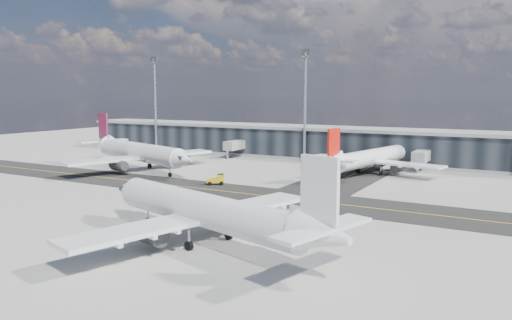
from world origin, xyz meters
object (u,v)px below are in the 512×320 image
object	(u,v)px
airliner_redtail	(371,158)
baggage_tug	(217,179)
airliner_af	(138,152)
service_van	(383,166)
airliner_near	(207,211)

from	to	relation	value
airliner_redtail	baggage_tug	xyz separation A→B (m)	(-22.21, -27.42, -2.54)
airliner_redtail	baggage_tug	size ratio (longest dim) A/B	9.94
airliner_af	airliner_redtail	size ratio (longest dim) A/B	1.14
airliner_redtail	service_van	bearing A→B (deg)	96.12
airliner_af	airliner_near	world-z (taller)	airliner_af
airliner_af	baggage_tug	size ratio (longest dim) A/B	11.37
airliner_af	airliner_near	bearing A→B (deg)	68.17
airliner_af	service_van	xyz separation A→B (m)	(49.68, 28.28, -3.35)
airliner_redtail	baggage_tug	world-z (taller)	airliner_redtail
baggage_tug	airliner_near	bearing A→B (deg)	-2.58
airliner_redtail	airliner_near	bearing A→B (deg)	-79.47
airliner_near	service_van	distance (m)	68.10
airliner_redtail	airliner_near	world-z (taller)	airliner_near
baggage_tug	service_van	xyz separation A→B (m)	(23.03, 35.22, -0.22)
airliner_redtail	service_van	xyz separation A→B (m)	(0.82, 7.80, -2.76)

